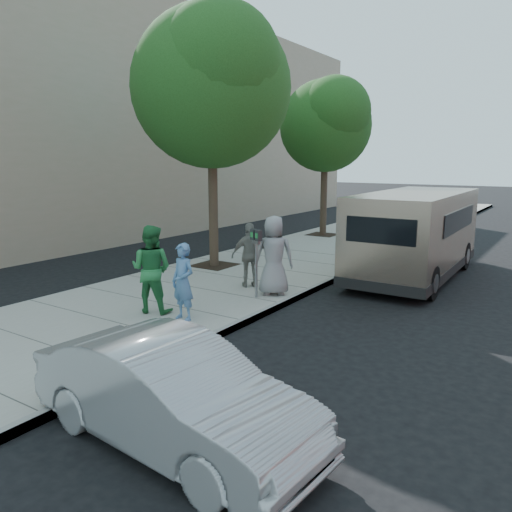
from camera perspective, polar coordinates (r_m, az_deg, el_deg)
name	(u,v)px	position (r m, az deg, el deg)	size (l,w,h in m)	color
ground	(228,299)	(12.22, -3.22, -4.95)	(120.00, 120.00, 0.00)	black
sidewalk	(196,290)	(12.80, -6.83, -3.92)	(5.00, 60.00, 0.15)	gray
curb_face	(279,306)	(11.43, 2.61, -5.68)	(0.12, 60.00, 0.16)	gray
near_building	(8,116)	(22.25, -26.45, 14.13)	(8.00, 44.00, 10.00)	tan
tree_near	(213,81)	(15.19, -4.99, 19.26)	(4.62, 4.60, 7.53)	black
tree_far	(327,122)	(21.58, 8.08, 14.96)	(3.92, 3.80, 6.49)	black
parking_meter	(256,249)	(11.55, 0.02, 0.85)	(0.35, 0.23, 1.61)	gray
van	(416,233)	(14.95, 17.84, 2.55)	(2.30, 6.63, 2.45)	tan
sedan	(172,394)	(6.17, -9.55, -15.30)	(1.35, 3.87, 1.28)	#A2A5A9
person_officer	(183,282)	(10.12, -8.34, -2.95)	(0.57, 0.38, 1.57)	#5482B2
person_green_shirt	(151,269)	(10.74, -11.87, -1.46)	(0.91, 0.71, 1.86)	#297E3F
person_gray_shirt	(274,255)	(11.88, 2.05, 0.08)	(0.93, 0.61, 1.91)	gray
person_striped_polo	(250,255)	(12.61, -0.64, 0.10)	(0.96, 0.40, 1.64)	gray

